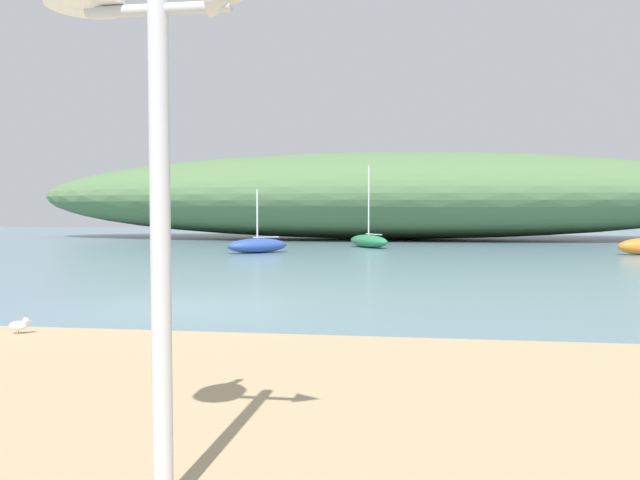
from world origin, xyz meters
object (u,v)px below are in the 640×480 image
object	(u,v)px
sailboat_outer_mooring	(257,245)
seagull_mid_strand	(19,325)
mast_structure	(116,45)
sailboat_inner_mooring	(369,241)

from	to	relation	value
sailboat_outer_mooring	seagull_mid_strand	xyz separation A→B (m)	(1.52, -20.39, -0.02)
sailboat_outer_mooring	mast_structure	bearing A→B (deg)	-77.90
sailboat_outer_mooring	seagull_mid_strand	size ratio (longest dim) A/B	9.08
sailboat_outer_mooring	seagull_mid_strand	distance (m)	20.45
mast_structure	seagull_mid_strand	size ratio (longest dim) A/B	9.94
mast_structure	sailboat_inner_mooring	xyz separation A→B (m)	(-0.41, 30.16, -2.57)
sailboat_outer_mooring	seagull_mid_strand	world-z (taller)	sailboat_outer_mooring
mast_structure	sailboat_inner_mooring	bearing A→B (deg)	90.77
mast_structure	sailboat_outer_mooring	size ratio (longest dim) A/B	1.09
seagull_mid_strand	mast_structure	bearing A→B (deg)	-50.54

